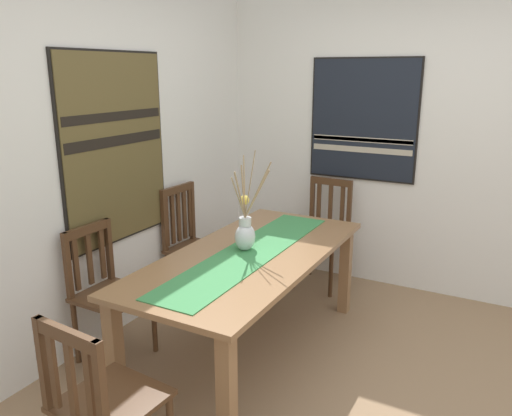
{
  "coord_description": "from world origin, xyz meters",
  "views": [
    {
      "loc": [
        -2.5,
        -0.73,
        1.89
      ],
      "look_at": [
        0.26,
        0.76,
        1.02
      ],
      "focal_mm": 35.06,
      "sensor_mm": 36.0,
      "label": 1
    }
  ],
  "objects_px": {
    "centerpiece_vase": "(245,231)",
    "chair_3": "(102,403)",
    "chair_1": "(191,242)",
    "chair_0": "(324,232)",
    "chair_2": "(107,291)",
    "dining_table": "(250,267)",
    "painting_on_back_wall": "(115,149)",
    "painting_on_side_wall": "(363,120)"
  },
  "relations": [
    {
      "from": "centerpiece_vase",
      "to": "chair_3",
      "type": "height_order",
      "value": "centerpiece_vase"
    },
    {
      "from": "centerpiece_vase",
      "to": "chair_1",
      "type": "relative_size",
      "value": 0.69
    },
    {
      "from": "chair_0",
      "to": "chair_3",
      "type": "xyz_separation_m",
      "value": [
        -2.69,
        0.01,
        -0.02
      ]
    },
    {
      "from": "chair_0",
      "to": "chair_2",
      "type": "relative_size",
      "value": 1.05
    },
    {
      "from": "dining_table",
      "to": "painting_on_back_wall",
      "type": "relative_size",
      "value": 1.47
    },
    {
      "from": "chair_1",
      "to": "painting_on_back_wall",
      "type": "bearing_deg",
      "value": 163.96
    },
    {
      "from": "chair_1",
      "to": "chair_2",
      "type": "xyz_separation_m",
      "value": [
        -0.99,
        -0.02,
        -0.03
      ]
    },
    {
      "from": "chair_2",
      "to": "chair_3",
      "type": "height_order",
      "value": "chair_2"
    },
    {
      "from": "chair_3",
      "to": "painting_on_back_wall",
      "type": "distance_m",
      "value": 1.84
    },
    {
      "from": "chair_3",
      "to": "painting_on_side_wall",
      "type": "bearing_deg",
      "value": -4.57
    },
    {
      "from": "centerpiece_vase",
      "to": "chair_1",
      "type": "height_order",
      "value": "centerpiece_vase"
    },
    {
      "from": "dining_table",
      "to": "painting_on_side_wall",
      "type": "relative_size",
      "value": 1.86
    },
    {
      "from": "chair_1",
      "to": "chair_3",
      "type": "distance_m",
      "value": 2.05
    },
    {
      "from": "centerpiece_vase",
      "to": "chair_1",
      "type": "distance_m",
      "value": 1.0
    },
    {
      "from": "chair_0",
      "to": "chair_1",
      "type": "bearing_deg",
      "value": 134.0
    },
    {
      "from": "centerpiece_vase",
      "to": "chair_2",
      "type": "xyz_separation_m",
      "value": [
        -0.51,
        0.77,
        -0.39
      ]
    },
    {
      "from": "centerpiece_vase",
      "to": "painting_on_back_wall",
      "type": "bearing_deg",
      "value": 97.43
    },
    {
      "from": "painting_on_side_wall",
      "to": "dining_table",
      "type": "bearing_deg",
      "value": 171.65
    },
    {
      "from": "painting_on_back_wall",
      "to": "painting_on_side_wall",
      "type": "distance_m",
      "value": 2.12
    },
    {
      "from": "chair_0",
      "to": "chair_3",
      "type": "height_order",
      "value": "chair_0"
    },
    {
      "from": "chair_2",
      "to": "painting_on_back_wall",
      "type": "xyz_separation_m",
      "value": [
        0.38,
        0.2,
        0.88
      ]
    },
    {
      "from": "chair_1",
      "to": "painting_on_side_wall",
      "type": "distance_m",
      "value": 1.81
    },
    {
      "from": "dining_table",
      "to": "painting_on_back_wall",
      "type": "bearing_deg",
      "value": 95.41
    },
    {
      "from": "painting_on_back_wall",
      "to": "painting_on_side_wall",
      "type": "height_order",
      "value": "painting_on_back_wall"
    },
    {
      "from": "dining_table",
      "to": "chair_0",
      "type": "relative_size",
      "value": 2.05
    },
    {
      "from": "painting_on_back_wall",
      "to": "painting_on_side_wall",
      "type": "xyz_separation_m",
      "value": [
        1.7,
        -1.26,
        0.11
      ]
    },
    {
      "from": "dining_table",
      "to": "painting_on_back_wall",
      "type": "distance_m",
      "value": 1.26
    },
    {
      "from": "chair_2",
      "to": "painting_on_side_wall",
      "type": "height_order",
      "value": "painting_on_side_wall"
    },
    {
      "from": "centerpiece_vase",
      "to": "painting_on_back_wall",
      "type": "height_order",
      "value": "painting_on_back_wall"
    },
    {
      "from": "chair_0",
      "to": "painting_on_side_wall",
      "type": "height_order",
      "value": "painting_on_side_wall"
    },
    {
      "from": "chair_0",
      "to": "chair_1",
      "type": "xyz_separation_m",
      "value": [
        -0.83,
        0.86,
        0.02
      ]
    },
    {
      "from": "chair_3",
      "to": "chair_1",
      "type": "bearing_deg",
      "value": 24.46
    },
    {
      "from": "centerpiece_vase",
      "to": "dining_table",
      "type": "bearing_deg",
      "value": -119.45
    },
    {
      "from": "painting_on_back_wall",
      "to": "chair_1",
      "type": "bearing_deg",
      "value": -16.04
    },
    {
      "from": "chair_0",
      "to": "painting_on_side_wall",
      "type": "xyz_separation_m",
      "value": [
        0.26,
        -0.23,
        0.98
      ]
    },
    {
      "from": "chair_2",
      "to": "painting_on_back_wall",
      "type": "height_order",
      "value": "painting_on_back_wall"
    },
    {
      "from": "painting_on_back_wall",
      "to": "centerpiece_vase",
      "type": "bearing_deg",
      "value": -82.57
    },
    {
      "from": "centerpiece_vase",
      "to": "chair_2",
      "type": "distance_m",
      "value": 1.0
    },
    {
      "from": "dining_table",
      "to": "chair_2",
      "type": "distance_m",
      "value": 0.97
    },
    {
      "from": "chair_2",
      "to": "painting_on_back_wall",
      "type": "distance_m",
      "value": 0.98
    },
    {
      "from": "chair_1",
      "to": "chair_0",
      "type": "bearing_deg",
      "value": -46.0
    },
    {
      "from": "painting_on_back_wall",
      "to": "chair_0",
      "type": "bearing_deg",
      "value": -35.65
    }
  ]
}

